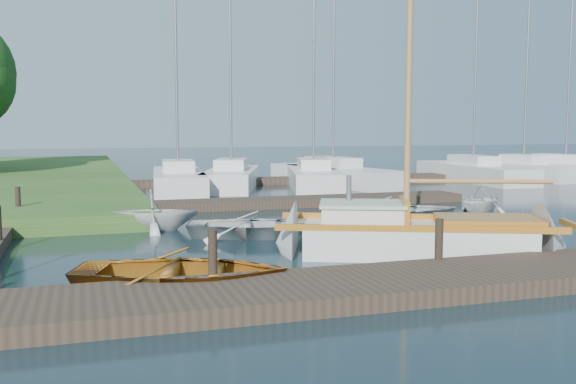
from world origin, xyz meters
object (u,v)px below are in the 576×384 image
object	(u,v)px
mooring_post_5	(18,200)
sailboat	(422,240)
tender_b	(155,208)
tender_a	(256,223)
marina_boat_7	(565,169)
marina_boat_2	(313,175)
marina_boat_0	(178,178)
marina_boat_5	(473,170)
dinghy	(182,266)
marina_boat_6	(523,169)
mooring_post_1	(213,253)
tender_c	(394,208)
tender_d	(482,197)
marina_boat_3	(333,173)
marina_boat_1	(231,176)
mooring_post_2	(439,239)

from	to	relation	value
mooring_post_5	sailboat	distance (m)	12.29
tender_b	tender_a	bearing A→B (deg)	-112.37
marina_boat_7	marina_boat_2	bearing A→B (deg)	71.18
marina_boat_0	marina_boat_5	bearing A→B (deg)	-82.20
dinghy	marina_boat_0	world-z (taller)	marina_boat_0
marina_boat_5	marina_boat_6	xyz separation A→B (m)	(3.30, 0.02, -0.01)
mooring_post_1	marina_boat_7	size ratio (longest dim) A/B	0.07
mooring_post_5	tender_c	world-z (taller)	mooring_post_5
marina_boat_2	marina_boat_5	bearing A→B (deg)	-69.16
sailboat	mooring_post_5	bearing A→B (deg)	160.91
marina_boat_6	marina_boat_7	size ratio (longest dim) A/B	0.91
mooring_post_1	tender_d	bearing A→B (deg)	35.27
marina_boat_6	mooring_post_1	bearing A→B (deg)	122.76
sailboat	marina_boat_3	xyz separation A→B (m)	(4.92, 17.65, 0.22)
sailboat	tender_b	bearing A→B (deg)	157.44
tender_d	marina_boat_3	size ratio (longest dim) A/B	0.19
mooring_post_5	marina_boat_3	bearing A→B (deg)	33.90
tender_a	tender_d	xyz separation A→B (m)	(8.52, 2.21, 0.18)
sailboat	dinghy	xyz separation A→B (m)	(-5.66, -1.38, 0.05)
mooring_post_5	marina_boat_2	distance (m)	15.04
dinghy	marina_boat_2	size ratio (longest dim) A/B	0.31
dinghy	marina_boat_1	world-z (taller)	marina_boat_1
tender_c	marina_boat_6	xyz separation A→B (m)	(14.53, 12.56, 0.15)
tender_d	marina_boat_5	world-z (taller)	marina_boat_5
sailboat	tender_c	world-z (taller)	sailboat
mooring_post_1	marina_boat_1	world-z (taller)	marina_boat_1
dinghy	marina_boat_6	bearing A→B (deg)	-31.26
marina_boat_1	marina_boat_3	xyz separation A→B (m)	(5.39, 0.35, 0.00)
marina_boat_5	marina_boat_6	bearing A→B (deg)	-86.61
tender_a	dinghy	bearing A→B (deg)	168.93
mooring_post_5	marina_boat_0	world-z (taller)	marina_boat_0
tender_d	marina_boat_5	bearing A→B (deg)	-55.69
tender_d	marina_boat_2	xyz separation A→B (m)	(-2.16, 10.64, 0.03)
marina_boat_5	tender_b	bearing A→B (deg)	126.08
tender_d	marina_boat_6	size ratio (longest dim) A/B	0.21
mooring_post_2	tender_c	xyz separation A→B (m)	(2.47, 6.66, -0.28)
mooring_post_1	marina_boat_0	world-z (taller)	marina_boat_0
marina_boat_7	marina_boat_0	bearing A→B (deg)	69.35
tender_d	marina_boat_5	distance (m)	13.80
tender_c	marina_boat_6	bearing A→B (deg)	-40.07
tender_a	marina_boat_5	xyz separation A→B (m)	(15.98, 13.81, 0.20)
marina_boat_3	marina_boat_0	bearing A→B (deg)	82.36
marina_boat_2	marina_boat_0	bearing A→B (deg)	100.76
mooring_post_5	tender_a	size ratio (longest dim) A/B	0.22
tender_a	tender_b	world-z (taller)	tender_b
sailboat	marina_boat_7	size ratio (longest dim) A/B	0.91
mooring_post_2	marina_boat_1	world-z (taller)	marina_boat_1
tender_b	tender_d	world-z (taller)	tender_b
marina_boat_0	tender_b	bearing A→B (deg)	174.80
marina_boat_0	marina_boat_2	bearing A→B (deg)	-88.23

